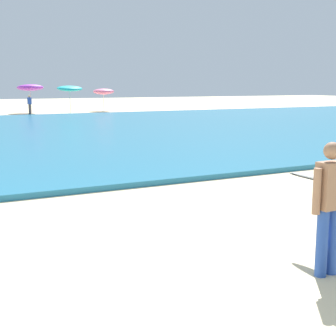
{
  "coord_description": "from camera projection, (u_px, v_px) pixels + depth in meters",
  "views": [
    {
      "loc": [
        -1.24,
        -4.85,
        2.43
      ],
      "look_at": [
        2.32,
        2.0,
        1.1
      ],
      "focal_mm": 51.96,
      "sensor_mm": 36.0,
      "label": 1
    }
  ],
  "objects": [
    {
      "name": "beach_umbrella_8",
      "position": [
        104.0,
        92.0,
        44.68
      ],
      "size": [
        1.92,
        1.92,
        2.06
      ],
      "color": "beige",
      "rests_on": "ground"
    },
    {
      "name": "beach_umbrella_6",
      "position": [
        30.0,
        88.0,
        41.65
      ],
      "size": [
        2.23,
        2.25,
        2.49
      ],
      "color": "beige",
      "rests_on": "ground"
    },
    {
      "name": "beachgoer_near_row_mid",
      "position": [
        30.0,
        104.0,
        39.72
      ],
      "size": [
        0.32,
        0.2,
        1.58
      ],
      "color": "#383842",
      "rests_on": "ground"
    },
    {
      "name": "ground_plane",
      "position": [
        62.0,
        314.0,
        5.22
      ],
      "size": [
        160.0,
        160.0,
        0.0
      ],
      "primitive_type": "plane",
      "color": "beige"
    },
    {
      "name": "beach_umbrella_7",
      "position": [
        70.0,
        89.0,
        41.52
      ],
      "size": [
        2.15,
        2.18,
        2.39
      ],
      "color": "beige",
      "rests_on": "ground"
    }
  ]
}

